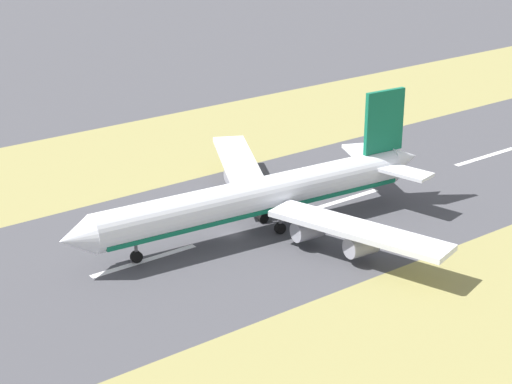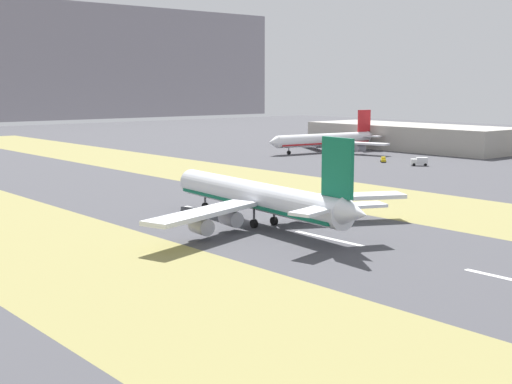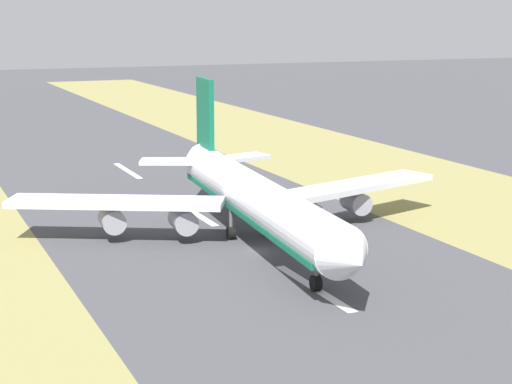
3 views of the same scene
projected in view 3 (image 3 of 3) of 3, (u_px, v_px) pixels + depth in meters
ground_plane at (256, 252)px, 110.33m from camera, size 800.00×800.00×0.00m
centreline_dash_near at (128, 171)px, 167.72m from camera, size 1.20×18.00×0.01m
centreline_dash_mid at (195, 213)px, 131.76m from camera, size 1.20×18.00×0.01m
centreline_dash_far at (313, 287)px, 95.79m from camera, size 1.20×18.00×0.01m
airplane_main_jet at (252, 196)px, 114.95m from camera, size 63.87×67.22×20.20m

